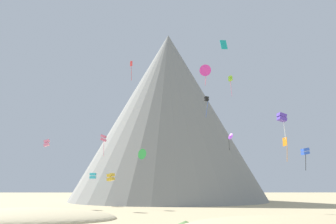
% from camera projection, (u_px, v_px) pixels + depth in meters
% --- Properties ---
extents(dune_foreground_left, '(26.34, 18.97, 2.96)m').
position_uv_depth(dune_foreground_left, '(25.00, 219.00, 47.64)').
color(dune_foreground_left, '#CCBA8E').
rests_on(dune_foreground_left, ground_plane).
extents(bush_mid_center, '(2.46, 2.46, 0.45)m').
position_uv_depth(bush_mid_center, '(186.00, 223.00, 40.91)').
color(bush_mid_center, '#668C4C').
rests_on(bush_mid_center, ground_plane).
extents(rock_massif, '(78.51, 78.51, 53.59)m').
position_uv_depth(rock_massif, '(165.00, 120.00, 107.22)').
color(rock_massif, gray).
rests_on(rock_massif, ground_plane).
extents(kite_gold_low, '(1.58, 1.54, 1.49)m').
position_uv_depth(kite_gold_low, '(111.00, 177.00, 63.66)').
color(kite_gold_low, gold).
extents(kite_pink_low, '(1.61, 1.53, 1.75)m').
position_uv_depth(kite_pink_low, '(47.00, 143.00, 76.17)').
color(kite_pink_low, pink).
extents(kite_cyan_low, '(1.35, 1.38, 1.40)m').
position_uv_depth(kite_cyan_low, '(93.00, 176.00, 80.40)').
color(kite_cyan_low, '#33BCDB').
extents(kite_teal_mid, '(1.11, 0.48, 1.53)m').
position_uv_depth(kite_teal_mid, '(224.00, 45.00, 48.20)').
color(kite_teal_mid, teal).
extents(kite_green_low, '(1.55, 1.55, 1.58)m').
position_uv_depth(kite_green_low, '(142.00, 154.00, 49.18)').
color(kite_green_low, green).
extents(kite_black_mid, '(1.15, 1.13, 5.07)m').
position_uv_depth(kite_black_mid, '(207.00, 99.00, 81.83)').
color(kite_black_mid, black).
extents(kite_violet_mid, '(1.17, 1.41, 3.44)m').
position_uv_depth(kite_violet_mid, '(230.00, 137.00, 67.37)').
color(kite_violet_mid, purple).
extents(kite_lime_high, '(1.19, 1.16, 4.79)m').
position_uv_depth(kite_lime_high, '(230.00, 79.00, 75.42)').
color(kite_lime_high, '#8CD133').
extents(kite_blue_low, '(1.17, 1.12, 3.57)m').
position_uv_depth(kite_blue_low, '(305.00, 152.00, 53.74)').
color(kite_blue_low, blue).
extents(kite_rainbow_mid, '(1.31, 1.21, 4.82)m').
position_uv_depth(kite_rainbow_mid, '(103.00, 138.00, 75.90)').
color(kite_rainbow_mid, '#E5668C').
extents(kite_orange_low, '(0.74, 1.13, 4.45)m').
position_uv_depth(kite_orange_low, '(285.00, 144.00, 61.72)').
color(kite_orange_low, orange).
extents(kite_red_high, '(0.60, 0.72, 4.76)m').
position_uv_depth(kite_red_high, '(131.00, 66.00, 78.31)').
color(kite_red_high, red).
extents(kite_indigo_mid, '(1.35, 1.27, 3.98)m').
position_uv_depth(kite_indigo_mid, '(282.00, 117.00, 50.19)').
color(kite_indigo_mid, '#5138B2').
extents(kite_magenta_mid, '(1.89, 1.10, 3.29)m').
position_uv_depth(kite_magenta_mid, '(205.00, 70.00, 52.08)').
color(kite_magenta_mid, '#D1339E').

